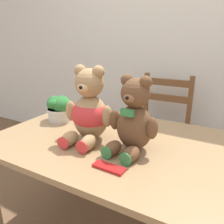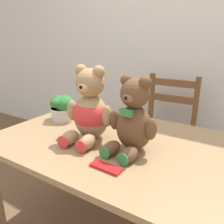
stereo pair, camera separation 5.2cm
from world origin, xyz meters
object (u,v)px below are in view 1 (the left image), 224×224
wooden_chair_behind (161,129)px  chocolate_bar (109,168)px  teddy_bear_right (133,119)px  potted_plant (60,107)px  teddy_bear_left (89,111)px

wooden_chair_behind → chocolate_bar: bearing=94.9°
teddy_bear_right → potted_plant: (-0.60, 0.15, -0.07)m
wooden_chair_behind → teddy_bear_right: (0.11, -0.91, 0.40)m
potted_plant → chocolate_bar: size_ratio=1.39×
teddy_bear_left → wooden_chair_behind: bearing=-103.5°
teddy_bear_right → chocolate_bar: size_ratio=2.59×
teddy_bear_left → potted_plant: bearing=-27.1°
wooden_chair_behind → potted_plant: wooden_chair_behind is taller
wooden_chair_behind → chocolate_bar: size_ratio=6.58×
wooden_chair_behind → teddy_bear_right: 1.00m
teddy_bear_left → teddy_bear_right: size_ratio=1.08×
potted_plant → chocolate_bar: potted_plant is taller
teddy_bear_left → teddy_bear_right: (0.26, -0.00, -0.00)m
teddy_bear_right → teddy_bear_left: bearing=4.7°
teddy_bear_left → potted_plant: size_ratio=2.02×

